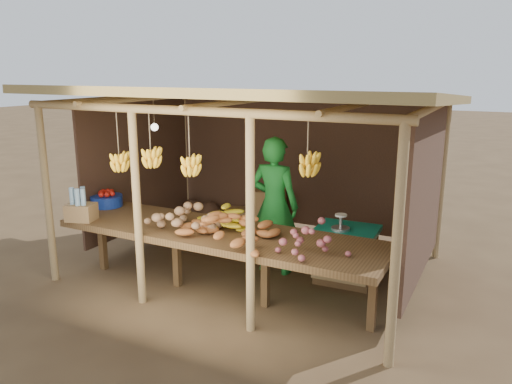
% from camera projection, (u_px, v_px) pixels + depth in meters
% --- Properties ---
extents(ground, '(60.00, 60.00, 0.00)m').
position_uv_depth(ground, '(256.00, 268.00, 6.72)').
color(ground, brown).
rests_on(ground, ground).
extents(stall_structure, '(4.70, 3.50, 2.43)m').
position_uv_depth(stall_structure, '(257.00, 125.00, 6.24)').
color(stall_structure, tan).
rests_on(stall_structure, ground).
extents(counter, '(3.90, 1.05, 0.80)m').
position_uv_depth(counter, '(219.00, 236.00, 5.72)').
color(counter, brown).
rests_on(counter, ground).
extents(potato_heap, '(1.01, 0.62, 0.37)m').
position_uv_depth(potato_heap, '(183.00, 215.00, 5.70)').
color(potato_heap, '#9D7451').
rests_on(potato_heap, counter).
extents(sweet_potato_heap, '(1.22, 0.93, 0.36)m').
position_uv_depth(sweet_potato_heap, '(223.00, 224.00, 5.35)').
color(sweet_potato_heap, '#A65C2A').
rests_on(sweet_potato_heap, counter).
extents(onion_heap, '(0.83, 0.52, 0.36)m').
position_uv_depth(onion_heap, '(308.00, 238.00, 4.90)').
color(onion_heap, '#A14E53').
rests_on(onion_heap, counter).
extents(banana_pile, '(0.75, 0.58, 0.35)m').
position_uv_depth(banana_pile, '(223.00, 212.00, 5.83)').
color(banana_pile, yellow).
rests_on(banana_pile, counter).
extents(tomato_basin, '(0.42, 0.42, 0.22)m').
position_uv_depth(tomato_basin, '(107.00, 200.00, 6.72)').
color(tomato_basin, navy).
rests_on(tomato_basin, counter).
extents(bottle_box, '(0.39, 0.34, 0.41)m').
position_uv_depth(bottle_box, '(81.00, 208.00, 6.07)').
color(bottle_box, '#9A7145').
rests_on(bottle_box, counter).
extents(vendor, '(0.66, 0.44, 1.79)m').
position_uv_depth(vendor, '(274.00, 205.00, 6.41)').
color(vendor, '#1B7A29').
rests_on(vendor, ground).
extents(tarp_crate, '(0.78, 0.68, 0.90)m').
position_uv_depth(tarp_crate, '(346.00, 253.00, 6.23)').
color(tarp_crate, brown).
rests_on(tarp_crate, ground).
extents(carton_stack, '(1.10, 0.51, 0.76)m').
position_uv_depth(carton_stack, '(259.00, 216.00, 7.92)').
color(carton_stack, '#9A7145').
rests_on(carton_stack, ground).
extents(burlap_sacks, '(0.77, 0.40, 0.54)m').
position_uv_depth(burlap_sacks, '(200.00, 213.00, 8.42)').
color(burlap_sacks, '#4D3224').
rests_on(burlap_sacks, ground).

